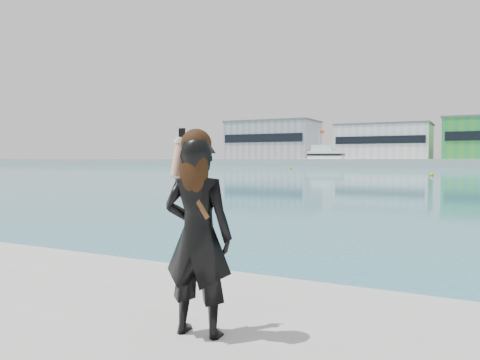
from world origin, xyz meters
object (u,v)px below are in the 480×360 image
at_px(motor_yacht, 327,159).
at_px(buoy_far, 291,169).
at_px(buoy_extra, 432,176).
at_px(woman, 197,230).

distance_m(motor_yacht, buoy_far, 29.88).
bearing_deg(motor_yacht, buoy_far, -87.70).
relative_size(motor_yacht, buoy_far, 31.74).
bearing_deg(buoy_extra, buoy_far, 138.01).
xyz_separation_m(motor_yacht, woman, (33.22, -114.10, -0.47)).
height_order(motor_yacht, buoy_extra, motor_yacht).
distance_m(buoy_far, buoy_extra, 38.17).
height_order(buoy_extra, woman, woman).
relative_size(motor_yacht, woman, 9.97).
relative_size(buoy_far, woman, 0.31).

